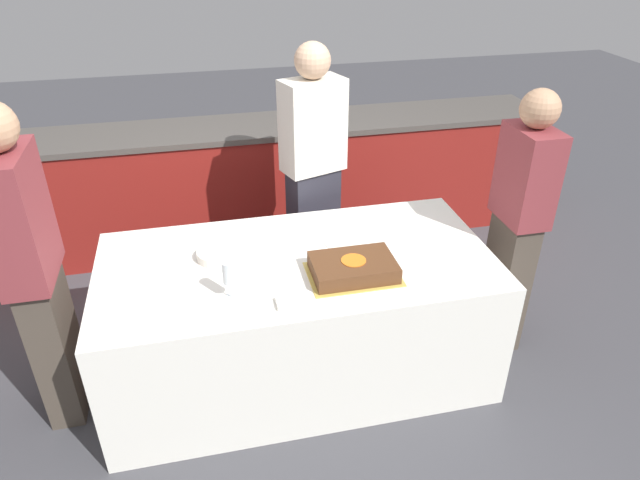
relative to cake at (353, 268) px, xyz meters
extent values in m
plane|color=#424247|center=(-0.24, 0.19, -0.78)|extent=(14.00, 14.00, 0.00)
cube|color=maroon|center=(-0.24, 1.77, -0.34)|extent=(4.40, 0.55, 0.88)
cube|color=#4C4742|center=(-0.24, 1.77, 0.12)|extent=(4.40, 0.58, 0.04)
cube|color=white|center=(-0.24, 0.19, -0.41)|extent=(2.01, 1.00, 0.73)
cube|color=gold|center=(0.00, 0.00, -0.04)|extent=(0.44, 0.31, 0.00)
cube|color=#56331C|center=(0.00, 0.00, 0.00)|extent=(0.40, 0.27, 0.08)
cylinder|color=orange|center=(0.00, 0.00, 0.04)|extent=(0.12, 0.12, 0.00)
cylinder|color=white|center=(-0.63, 0.30, -0.02)|extent=(0.21, 0.21, 0.04)
cylinder|color=white|center=(-0.60, -0.06, -0.04)|extent=(0.06, 0.06, 0.00)
cylinder|color=white|center=(-0.60, -0.06, 0.00)|extent=(0.01, 0.01, 0.08)
cylinder|color=white|center=(-0.60, -0.06, 0.10)|extent=(0.06, 0.06, 0.11)
cylinder|color=white|center=(0.03, 0.31, -0.04)|extent=(0.20, 0.20, 0.00)
cube|color=white|center=(-0.33, -0.17, -0.03)|extent=(0.15, 0.09, 0.02)
cube|color=#282833|center=(0.00, 0.91, -0.32)|extent=(0.34, 0.25, 0.91)
cube|color=silver|center=(0.00, 0.91, 0.40)|extent=(0.41, 0.31, 0.55)
sphere|color=#D8AD89|center=(0.00, 0.91, 0.78)|extent=(0.21, 0.21, 0.21)
cube|color=#4C4238|center=(-1.47, 0.19, -0.37)|extent=(0.16, 0.34, 0.82)
cube|color=brown|center=(-1.47, 0.19, 0.34)|extent=(0.20, 0.40, 0.61)
cube|color=#4C4238|center=(0.98, 0.19, -0.36)|extent=(0.16, 0.28, 0.82)
cube|color=brown|center=(0.98, 0.19, 0.30)|extent=(0.20, 0.33, 0.51)
sphere|color=tan|center=(0.98, 0.19, 0.66)|extent=(0.20, 0.20, 0.20)
camera|label=1|loc=(-0.67, -2.22, 1.51)|focal=32.00mm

